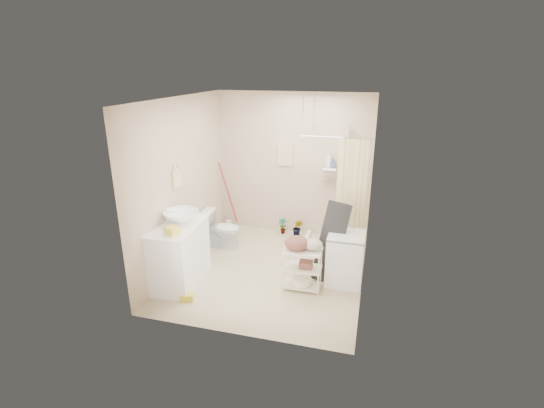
{
  "coord_description": "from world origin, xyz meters",
  "views": [
    {
      "loc": [
        1.45,
        -5.25,
        3.02
      ],
      "look_at": [
        -0.04,
        0.25,
        1.01
      ],
      "focal_mm": 26.0,
      "sensor_mm": 36.0,
      "label": 1
    }
  ],
  "objects": [
    {
      "name": "floor",
      "position": [
        0.0,
        0.0,
        0.0
      ],
      "size": [
        3.2,
        3.2,
        0.0
      ],
      "primitive_type": "plane",
      "color": "#C4B993",
      "rests_on": "ground"
    },
    {
      "name": "ceiling",
      "position": [
        0.0,
        0.0,
        2.6
      ],
      "size": [
        2.8,
        3.2,
        0.04
      ],
      "primitive_type": "cube",
      "color": "silver",
      "rests_on": "ground"
    },
    {
      "name": "wall_back",
      "position": [
        0.0,
        1.6,
        1.3
      ],
      "size": [
        2.8,
        0.04,
        2.6
      ],
      "primitive_type": "cube",
      "color": "beige",
      "rests_on": "ground"
    },
    {
      "name": "wall_front",
      "position": [
        0.0,
        -1.6,
        1.3
      ],
      "size": [
        2.8,
        0.04,
        2.6
      ],
      "primitive_type": "cube",
      "color": "beige",
      "rests_on": "ground"
    },
    {
      "name": "wall_left",
      "position": [
        -1.4,
        0.0,
        1.3
      ],
      "size": [
        0.04,
        3.2,
        2.6
      ],
      "primitive_type": "cube",
      "color": "beige",
      "rests_on": "ground"
    },
    {
      "name": "wall_right",
      "position": [
        1.4,
        0.0,
        1.3
      ],
      "size": [
        0.04,
        3.2,
        2.6
      ],
      "primitive_type": "cube",
      "color": "beige",
      "rests_on": "ground"
    },
    {
      "name": "vanity",
      "position": [
        -1.16,
        -0.68,
        0.45
      ],
      "size": [
        0.63,
        1.06,
        0.91
      ],
      "primitive_type": "cube",
      "rotation": [
        0.0,
        0.0,
        0.06
      ],
      "color": "white",
      "rests_on": "ground"
    },
    {
      "name": "sink",
      "position": [
        -1.15,
        -0.58,
        0.99
      ],
      "size": [
        0.51,
        0.51,
        0.17
      ],
      "primitive_type": "imported",
      "rotation": [
        0.0,
        0.0,
        0.02
      ],
      "color": "white",
      "rests_on": "vanity"
    },
    {
      "name": "counter_basket",
      "position": [
        -1.07,
        -0.98,
        0.96
      ],
      "size": [
        0.23,
        0.21,
        0.1
      ],
      "primitive_type": "cube",
      "rotation": [
        0.0,
        0.0,
        -0.42
      ],
      "color": "yellow",
      "rests_on": "vanity"
    },
    {
      "name": "floor_basket",
      "position": [
        -0.88,
        -1.1,
        0.07
      ],
      "size": [
        0.29,
        0.26,
        0.13
      ],
      "primitive_type": "cube",
      "rotation": [
        0.0,
        0.0,
        0.37
      ],
      "color": "gold",
      "rests_on": "ground"
    },
    {
      "name": "toilet",
      "position": [
        -1.04,
        0.61,
        0.33
      ],
      "size": [
        0.66,
        0.38,
        0.67
      ],
      "primitive_type": "imported",
      "rotation": [
        0.0,
        0.0,
        1.56
      ],
      "color": "silver",
      "rests_on": "ground"
    },
    {
      "name": "mop",
      "position": [
        -1.27,
        1.5,
        0.65
      ],
      "size": [
        0.16,
        0.16,
        1.31
      ],
      "primitive_type": null,
      "rotation": [
        0.0,
        0.0,
        -0.39
      ],
      "color": "#B12131",
      "rests_on": "ground"
    },
    {
      "name": "potted_plant_a",
      "position": [
        -0.15,
        1.43,
        0.15
      ],
      "size": [
        0.18,
        0.13,
        0.31
      ],
      "primitive_type": "imported",
      "rotation": [
        0.0,
        0.0,
        -0.16
      ],
      "color": "brown",
      "rests_on": "ground"
    },
    {
      "name": "potted_plant_b",
      "position": [
        0.15,
        1.38,
        0.17
      ],
      "size": [
        0.2,
        0.16,
        0.34
      ],
      "primitive_type": "imported",
      "rotation": [
        0.0,
        0.0,
        -0.05
      ],
      "color": "brown",
      "rests_on": "ground"
    },
    {
      "name": "hanging_towel",
      "position": [
        -0.15,
        1.58,
        1.5
      ],
      "size": [
        0.28,
        0.03,
        0.42
      ],
      "primitive_type": "cube",
      "color": "beige",
      "rests_on": "wall_back"
    },
    {
      "name": "towel_ring",
      "position": [
        -1.38,
        -0.2,
        1.47
      ],
      "size": [
        0.04,
        0.22,
        0.34
      ],
      "primitive_type": null,
      "color": "beige",
      "rests_on": "wall_left"
    },
    {
      "name": "tp_holder",
      "position": [
        -1.36,
        0.05,
        0.72
      ],
      "size": [
        0.08,
        0.12,
        0.14
      ],
      "primitive_type": null,
      "color": "white",
      "rests_on": "wall_left"
    },
    {
      "name": "shower",
      "position": [
        0.85,
        1.05,
        1.05
      ],
      "size": [
        1.1,
        1.1,
        2.1
      ],
      "primitive_type": null,
      "color": "white",
      "rests_on": "ground"
    },
    {
      "name": "shampoo_bottle_a",
      "position": [
        0.65,
        1.51,
        1.45
      ],
      "size": [
        0.13,
        0.13,
        0.27
      ],
      "primitive_type": "imported",
      "rotation": [
        0.0,
        0.0,
        -0.37
      ],
      "color": "white",
      "rests_on": "shower"
    },
    {
      "name": "shampoo_bottle_b",
      "position": [
        0.71,
        1.51,
        1.41
      ],
      "size": [
        0.09,
        0.09,
        0.17
      ],
      "primitive_type": "imported",
      "rotation": [
        0.0,
        0.0,
        0.12
      ],
      "color": "#3F5496",
      "rests_on": "shower"
    },
    {
      "name": "washing_machine",
      "position": [
        1.14,
        -0.04,
        0.38
      ],
      "size": [
        0.52,
        0.54,
        0.75
      ],
      "primitive_type": "cube",
      "rotation": [
        0.0,
        0.0,
        -0.01
      ],
      "color": "white",
      "rests_on": "ground"
    },
    {
      "name": "laundry_rack",
      "position": [
        0.58,
        -0.37,
        0.36
      ],
      "size": [
        0.53,
        0.31,
        0.72
      ],
      "primitive_type": null,
      "rotation": [
        0.0,
        0.0,
        0.01
      ],
      "color": "silver",
      "rests_on": "ground"
    },
    {
      "name": "ironing_board",
      "position": [
        0.92,
        -0.05,
        0.61
      ],
      "size": [
        0.35,
        0.12,
        1.23
      ],
      "primitive_type": null,
      "rotation": [
        0.0,
        0.0,
        -0.07
      ],
      "color": "black",
      "rests_on": "ground"
    }
  ]
}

